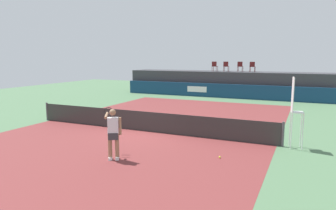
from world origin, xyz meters
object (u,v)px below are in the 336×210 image
(spectator_chair_center, at_px, (240,66))
(umpire_chair, at_px, (295,108))
(net_post_near, at_px, (47,111))
(net_post_far, at_px, (283,134))
(tennis_player, at_px, (113,132))
(spectator_chair_far_left, at_px, (215,66))
(spectator_chair_right, at_px, (252,66))
(tennis_ball, at_px, (220,157))
(spectator_chair_left, at_px, (226,66))

(spectator_chair_center, distance_m, umpire_chair, 16.27)
(net_post_near, relative_size, net_post_far, 1.00)
(net_post_near, bearing_deg, tennis_player, -29.42)
(spectator_chair_center, bearing_deg, tennis_player, -90.90)
(spectator_chair_far_left, xyz_separation_m, tennis_player, (1.93, -19.00, -1.73))
(spectator_chair_center, distance_m, net_post_near, 17.22)
(spectator_chair_right, height_order, umpire_chair, spectator_chair_right)
(spectator_chair_right, relative_size, net_post_near, 0.89)
(spectator_chair_right, bearing_deg, net_post_near, -119.71)
(net_post_near, xyz_separation_m, tennis_ball, (10.52, -2.43, -0.46))
(spectator_chair_center, height_order, net_post_near, spectator_chair_center)
(spectator_chair_left, height_order, tennis_player, spectator_chair_left)
(spectator_chair_right, xyz_separation_m, net_post_near, (-8.62, -15.11, -2.19))
(spectator_chair_left, height_order, net_post_far, spectator_chair_left)
(spectator_chair_left, height_order, spectator_chair_center, same)
(tennis_ball, bearing_deg, tennis_player, -153.71)
(spectator_chair_right, distance_m, net_post_near, 17.54)
(net_post_near, distance_m, net_post_far, 12.40)
(spectator_chair_far_left, xyz_separation_m, tennis_ball, (5.24, -17.36, -2.66))
(spectator_chair_left, xyz_separation_m, tennis_ball, (4.20, -17.44, -2.66))
(spectator_chair_left, relative_size, spectator_chair_right, 1.00)
(spectator_chair_far_left, distance_m, spectator_chair_center, 2.27)
(spectator_chair_left, distance_m, net_post_far, 16.34)
(umpire_chair, xyz_separation_m, net_post_far, (-0.37, 0.02, -1.09))
(spectator_chair_right, bearing_deg, spectator_chair_left, -177.48)
(spectator_chair_center, xyz_separation_m, umpire_chair, (5.25, -15.36, -1.11))
(spectator_chair_center, distance_m, tennis_ball, 18.21)
(net_post_far, distance_m, tennis_player, 6.61)
(spectator_chair_left, xyz_separation_m, spectator_chair_right, (2.30, 0.10, 0.00))
(spectator_chair_far_left, distance_m, tennis_player, 19.18)
(spectator_chair_left, distance_m, tennis_ball, 18.13)
(spectator_chair_center, xyz_separation_m, tennis_ball, (3.01, -17.76, -2.66))
(umpire_chair, bearing_deg, tennis_ball, -132.93)
(tennis_ball, bearing_deg, spectator_chair_right, 96.19)
(spectator_chair_far_left, xyz_separation_m, umpire_chair, (7.48, -14.95, -1.11))
(spectator_chair_far_left, relative_size, tennis_player, 0.50)
(net_post_far, bearing_deg, spectator_chair_right, 104.03)
(spectator_chair_far_left, distance_m, tennis_ball, 18.33)
(spectator_chair_left, bearing_deg, tennis_ball, -76.45)
(umpire_chair, distance_m, tennis_ball, 3.64)
(spectator_chair_far_left, relative_size, spectator_chair_right, 1.00)
(spectator_chair_far_left, bearing_deg, tennis_player, -84.20)
(tennis_player, height_order, tennis_ball, tennis_player)
(spectator_chair_right, relative_size, tennis_player, 0.50)
(umpire_chair, relative_size, tennis_player, 1.56)
(tennis_ball, bearing_deg, spectator_chair_center, 99.62)
(net_post_near, distance_m, tennis_ball, 10.81)
(umpire_chair, height_order, net_post_near, umpire_chair)
(spectator_chair_center, distance_m, net_post_far, 16.24)
(spectator_chair_left, xyz_separation_m, spectator_chair_center, (1.19, 0.32, 0.00))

